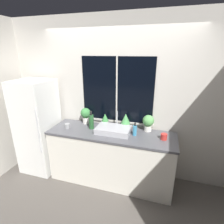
% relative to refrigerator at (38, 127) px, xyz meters
% --- Properties ---
extents(ground_plane, '(14.00, 14.00, 0.00)m').
position_rel_refrigerator_xyz_m(ground_plane, '(1.38, -0.27, -0.84)').
color(ground_plane, '#4C4742').
extents(wall_back, '(8.00, 0.09, 2.70)m').
position_rel_refrigerator_xyz_m(wall_back, '(1.38, 0.41, 0.51)').
color(wall_back, '#BCB7AD').
rests_on(wall_back, ground_plane).
extents(wall_left, '(0.06, 7.00, 2.70)m').
position_rel_refrigerator_xyz_m(wall_left, '(-0.58, 1.23, 0.51)').
color(wall_left, '#BCB7AD').
rests_on(wall_left, ground_plane).
extents(counter, '(2.05, 0.63, 0.90)m').
position_rel_refrigerator_xyz_m(counter, '(1.38, 0.04, -0.39)').
color(counter, silver).
rests_on(counter, ground_plane).
extents(refrigerator, '(0.61, 0.63, 1.68)m').
position_rel_refrigerator_xyz_m(refrigerator, '(0.00, 0.00, 0.00)').
color(refrigerator, silver).
rests_on(refrigerator, ground_plane).
extents(sink, '(0.54, 0.40, 0.29)m').
position_rel_refrigerator_xyz_m(sink, '(1.41, 0.06, 0.11)').
color(sink, '#ADADB2').
rests_on(sink, counter).
extents(potted_plant_far_left, '(0.18, 0.18, 0.29)m').
position_rel_refrigerator_xyz_m(potted_plant_far_left, '(0.83, 0.27, 0.23)').
color(potted_plant_far_left, silver).
rests_on(potted_plant_far_left, counter).
extents(potted_plant_center_left, '(0.12, 0.12, 0.22)m').
position_rel_refrigerator_xyz_m(potted_plant_center_left, '(1.20, 0.27, 0.17)').
color(potted_plant_center_left, silver).
rests_on(potted_plant_center_left, counter).
extents(potted_plant_center_right, '(0.16, 0.16, 0.26)m').
position_rel_refrigerator_xyz_m(potted_plant_center_right, '(1.56, 0.27, 0.20)').
color(potted_plant_center_right, silver).
rests_on(potted_plant_center_right, counter).
extents(potted_plant_far_right, '(0.18, 0.18, 0.27)m').
position_rel_refrigerator_xyz_m(potted_plant_far_right, '(1.94, 0.27, 0.22)').
color(potted_plant_far_right, silver).
rests_on(potted_plant_far_right, counter).
extents(soap_bottle, '(0.06, 0.06, 0.21)m').
position_rel_refrigerator_xyz_m(soap_bottle, '(1.76, 0.05, 0.15)').
color(soap_bottle, teal).
rests_on(soap_bottle, counter).
extents(bottle_tall, '(0.08, 0.08, 0.31)m').
position_rel_refrigerator_xyz_m(bottle_tall, '(1.02, 0.09, 0.19)').
color(bottle_tall, '#235128').
rests_on(bottle_tall, counter).
extents(mug_grey, '(0.08, 0.08, 0.08)m').
position_rel_refrigerator_xyz_m(mug_grey, '(0.62, -0.02, 0.10)').
color(mug_grey, gray).
rests_on(mug_grey, counter).
extents(mug_red, '(0.10, 0.10, 0.09)m').
position_rel_refrigerator_xyz_m(mug_red, '(2.19, 0.04, 0.11)').
color(mug_red, '#B72D28').
rests_on(mug_red, counter).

